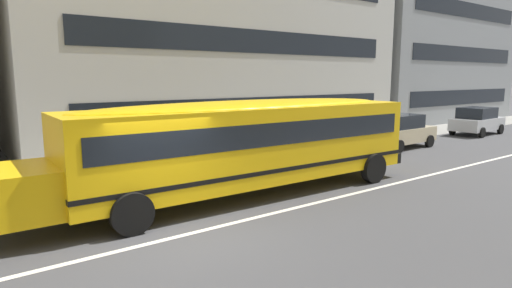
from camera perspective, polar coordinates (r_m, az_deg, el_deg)
ground_plane at (r=9.58m, az=-10.51°, el=-12.17°), size 400.00×400.00×0.00m
sidewalk_far at (r=15.99m, az=-21.82°, el=-4.05°), size 120.00×3.00×0.01m
lane_centreline at (r=9.58m, az=-10.51°, el=-12.15°), size 110.00×0.16×0.01m
school_bus at (r=12.21m, az=-1.53°, el=0.59°), size 12.47×3.11×2.78m
parked_car_beige_beside_sign at (r=21.86m, az=18.71°, el=1.71°), size 3.94×1.96×1.64m
parked_car_silver_near_corner at (r=28.84m, az=27.60°, el=2.82°), size 3.98×2.04×1.64m
apartment_block_far_right at (r=39.59m, az=19.35°, el=17.83°), size 16.43×11.26×19.70m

